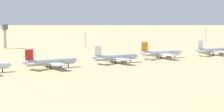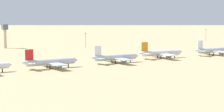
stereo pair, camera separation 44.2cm
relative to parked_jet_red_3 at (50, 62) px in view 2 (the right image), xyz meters
The scene contains 10 objects.
ground 56.54m from the parked_jet_red_3, 17.54° to the right, with size 4000.00×4000.00×0.00m, color tan.
ridge_east 1023.91m from the parked_jet_red_3, 67.61° to the left, with size 318.90×242.01×100.54m, color slate.
ridge_far_east 1190.83m from the parked_jet_red_3, 59.91° to the left, with size 323.57×225.05×82.13m, color slate.
parked_jet_red_3 is the anchor object (origin of this frame).
parked_jet_white_4 53.40m from the parked_jet_red_3, ahead, with size 41.48×34.98×13.70m.
parked_jet_orange_5 101.71m from the parked_jet_red_3, ahead, with size 41.94×35.69×13.87m.
parked_jet_white_6 154.99m from the parked_jet_red_3, ahead, with size 40.25×33.85×13.30m.
control_tower 165.12m from the parked_jet_red_3, 78.11° to the left, with size 5.20×5.20×23.97m.
light_pole_west 158.56m from the parked_jet_red_3, 49.40° to the left, with size 1.80×0.50×15.02m.
light_pole_mid 292.94m from the parked_jet_red_3, 23.08° to the left, with size 1.80×0.50×14.39m.
Camera 2 is at (-204.15, -272.26, 43.79)m, focal length 76.57 mm.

